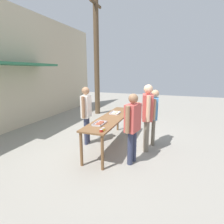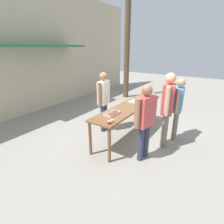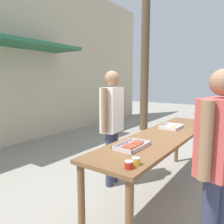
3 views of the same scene
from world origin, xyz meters
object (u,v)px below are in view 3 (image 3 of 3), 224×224
Objects in this scene: person_customer_holding_hotdog at (219,152)px; utility_pole at (145,34)px; condiment_jar_ketchup at (136,161)px; person_server_behind_table at (112,117)px; food_tray_sausages at (132,146)px; food_tray_buns at (171,127)px; condiment_jar_mustard at (129,165)px; beer_cup at (203,118)px.

utility_pole is at bearing -134.57° from person_customer_holding_hotdog.
person_server_behind_table is at bearing 43.48° from condiment_jar_ketchup.
food_tray_buns is (1.20, 0.00, 0.00)m from food_tray_sausages.
utility_pole is (4.27, 2.02, 2.11)m from food_tray_sausages.
utility_pole is (3.65, 1.32, 1.96)m from person_server_behind_table.
condiment_jar_ketchup is 0.04× the size of person_server_behind_table.
utility_pole is at bearing 25.61° from condiment_jar_mustard.
person_server_behind_table reaches higher than condiment_jar_ketchup.
beer_cup is (2.44, 0.01, 0.02)m from condiment_jar_ketchup.
food_tray_sausages is at bearing -140.04° from person_server_behind_table.
person_server_behind_table reaches higher than beer_cup.
food_tray_sausages is 0.50m from condiment_jar_ketchup.
person_server_behind_table reaches higher than food_tray_sausages.
condiment_jar_ketchup is at bearing -179.80° from beer_cup.
condiment_jar_ketchup is (0.10, -0.01, 0.00)m from condiment_jar_mustard.
person_server_behind_table is 0.29× the size of utility_pole.
food_tray_sausages is 2.05m from beer_cup.
food_tray_buns is at bearing 8.96° from condiment_jar_mustard.
utility_pole is (3.07, 2.02, 2.11)m from food_tray_buns.
condiment_jar_mustard is 5.70m from utility_pole.
condiment_jar_ketchup is 2.44m from beer_cup.
condiment_jar_mustard is 1.00× the size of condiment_jar_ketchup.
person_customer_holding_hotdog reaches higher than condiment_jar_mustard.
beer_cup is 2.16m from person_customer_holding_hotdog.
food_tray_buns is 0.06× the size of utility_pole.
condiment_jar_ketchup is at bearing -4.87° from condiment_jar_mustard.
beer_cup is at bearing -134.28° from utility_pole.
utility_pole is (4.31, 2.88, 2.00)m from person_customer_holding_hotdog.
beer_cup is (2.55, -0.00, 0.02)m from condiment_jar_mustard.
utility_pole reaches higher than person_customer_holding_hotdog.
condiment_jar_mustard is 0.10m from condiment_jar_ketchup.
food_tray_buns is 0.88m from beer_cup.
food_tray_sausages is 0.25× the size of person_customer_holding_hotdog.
food_tray_buns is 1.63m from condiment_jar_ketchup.
person_customer_holding_hotdog is at bearing -92.61° from food_tray_sausages.
person_server_behind_table reaches higher than person_customer_holding_hotdog.
condiment_jar_mustard is 2.55m from beer_cup.
food_tray_buns is at bearing -133.63° from person_customer_holding_hotdog.
person_customer_holding_hotdog is 5.55m from utility_pole.
person_server_behind_table is 1.03× the size of person_customer_holding_hotdog.
condiment_jar_ketchup is at bearing -144.96° from person_server_behind_table.
food_tray_buns is at bearing 9.82° from condiment_jar_ketchup.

